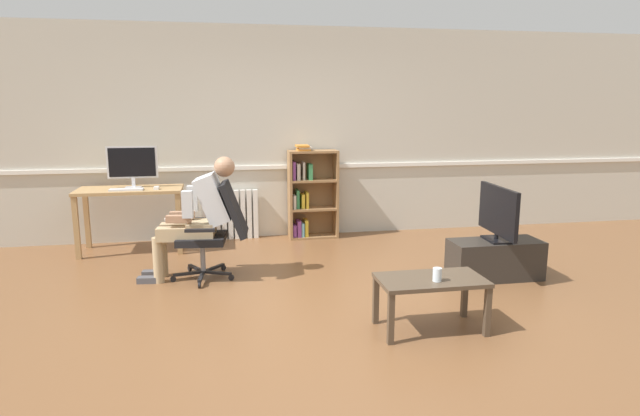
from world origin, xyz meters
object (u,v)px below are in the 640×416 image
object	(u,v)px
computer_mouse	(156,188)
imac_monitor	(132,164)
bookshelf	(309,194)
tv_stand	(495,259)
tv_screen	(498,213)
drinking_glass	(437,275)
radiator	(230,215)
keyboard	(126,190)
coffee_table	(431,285)
computer_desk	(130,198)
office_chair	(217,227)
person_seated	(198,215)

from	to	relation	value
computer_mouse	imac_monitor	bearing A→B (deg)	144.90
imac_monitor	bookshelf	bearing A→B (deg)	5.72
tv_stand	tv_screen	xyz separation A→B (m)	(0.00, -0.00, 0.48)
tv_stand	bookshelf	bearing A→B (deg)	127.67
tv_stand	drinking_glass	world-z (taller)	drinking_glass
bookshelf	radiator	xyz separation A→B (m)	(-1.02, 0.10, -0.26)
keyboard	coffee_table	xyz separation A→B (m)	(2.63, -2.66, -0.41)
computer_mouse	bookshelf	world-z (taller)	bookshelf
computer_desk	keyboard	size ratio (longest dim) A/B	3.21
radiator	office_chair	size ratio (longest dim) A/B	0.72
person_seated	tv_stand	size ratio (longest dim) A/B	1.35
computer_desk	coffee_table	xyz separation A→B (m)	(2.62, -2.80, -0.28)
computer_mouse	tv_stand	world-z (taller)	computer_mouse
bookshelf	tv_stand	bearing A→B (deg)	-52.33
radiator	office_chair	bearing A→B (deg)	-95.74
person_seated	computer_desk	bearing A→B (deg)	-139.74
keyboard	tv_stand	world-z (taller)	keyboard
keyboard	bookshelf	xyz separation A→B (m)	(2.19, 0.43, -0.19)
computer_desk	keyboard	distance (m)	0.19
keyboard	person_seated	size ratio (longest dim) A/B	0.30
office_chair	imac_monitor	bearing A→B (deg)	-137.43
computer_desk	bookshelf	world-z (taller)	bookshelf
tv_screen	bookshelf	bearing A→B (deg)	41.26
tv_screen	person_seated	bearing A→B (deg)	83.23
radiator	drinking_glass	distance (m)	3.59
office_chair	coffee_table	distance (m)	2.27
radiator	coffee_table	size ratio (longest dim) A/B	0.87
office_chair	drinking_glass	bearing A→B (deg)	50.34
computer_desk	coffee_table	size ratio (longest dim) A/B	1.46
bookshelf	coffee_table	bearing A→B (deg)	-81.90
coffee_table	drinking_glass	bearing A→B (deg)	-79.42
computer_desk	drinking_glass	world-z (taller)	computer_desk
radiator	imac_monitor	bearing A→B (deg)	-164.47
tv_screen	coffee_table	bearing A→B (deg)	137.25
imac_monitor	keyboard	world-z (taller)	imac_monitor
imac_monitor	radiator	xyz separation A→B (m)	(1.12, 0.31, -0.72)
bookshelf	drinking_glass	xyz separation A→B (m)	(0.45, -3.17, -0.11)
imac_monitor	office_chair	distance (m)	1.69
office_chair	tv_screen	bearing A→B (deg)	85.20
imac_monitor	office_chair	bearing A→B (deg)	-53.26
tv_stand	drinking_glass	size ratio (longest dim) A/B	8.83
computer_mouse	coffee_table	distance (m)	3.56
bookshelf	tv_screen	bearing A→B (deg)	-52.30
computer_mouse	office_chair	distance (m)	1.31
keyboard	office_chair	bearing A→B (deg)	-46.64
keyboard	drinking_glass	distance (m)	3.82
tv_screen	coffee_table	size ratio (longest dim) A/B	0.97
computer_mouse	bookshelf	size ratio (longest dim) A/B	0.08
imac_monitor	tv_screen	size ratio (longest dim) A/B	0.72
office_chair	computer_mouse	bearing A→B (deg)	-142.20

